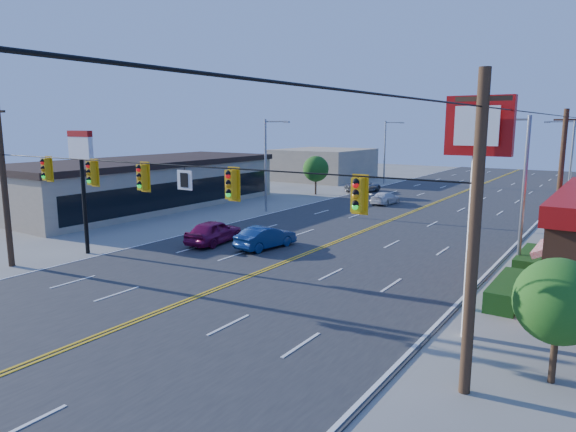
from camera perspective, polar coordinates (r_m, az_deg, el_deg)
The scene contains 18 objects.
ground at distance 22.12m, azimuth -13.15°, elevation -10.09°, with size 160.00×160.00×0.00m, color gray.
road at distance 38.10m, azimuth 9.23°, elevation -1.37°, with size 20.00×120.00×0.06m, color #2D2D30.
signal_span at distance 21.05m, azimuth -13.91°, elevation 2.58°, with size 24.32×0.34×9.00m.
kfc_pylon at distance 18.64m, azimuth 20.23°, elevation 4.90°, with size 2.20×0.36×8.50m.
strip_mall at distance 49.48m, azimuth -15.65°, elevation 3.62°, with size 10.40×26.40×4.40m.
pizza_hut_sign at distance 32.00m, azimuth -21.93°, elevation 5.17°, with size 1.90×0.30×6.85m.
streetlight_se at distance 28.60m, azimuth 24.37°, elevation 3.15°, with size 2.55×0.25×8.00m.
streetlight_ne at distance 52.36m, azimuth 28.74°, elevation 5.58°, with size 2.55×0.25×8.00m.
streetlight_sw at distance 44.63m, azimuth -2.29°, elevation 6.23°, with size 2.55×0.25×8.00m.
streetlight_nw at distance 67.41m, azimuth 10.87°, elevation 7.38°, with size 2.55×0.25×8.00m.
utility_pole_near at distance 32.40m, azimuth 27.95°, elevation 3.03°, with size 0.28×0.28×8.40m, color #47301E.
tree_kfc_front at distance 16.90m, azimuth 27.87°, elevation -8.40°, with size 2.52×2.52×3.78m.
tree_west at distance 55.99m, azimuth 3.11°, elevation 5.25°, with size 2.80×2.80×4.20m.
bld_west_far at distance 71.62m, azimuth 3.97°, elevation 5.75°, with size 11.00×12.00×4.20m, color tan.
car_magenta at distance 32.99m, azimuth -8.23°, elevation -1.84°, with size 1.79×4.46×1.52m, color maroon.
car_blue at distance 31.46m, azimuth -2.49°, elevation -2.48°, with size 1.44×4.14×1.36m, color navy.
car_white at distance 49.81m, azimuth 10.77°, elevation 1.91°, with size 1.60×3.94×1.14m, color silver.
car_silver at distance 58.26m, azimuth 8.40°, elevation 3.24°, with size 2.20×4.77×1.33m, color gray.
Camera 1 is at (15.30, -14.08, 7.54)m, focal length 32.00 mm.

